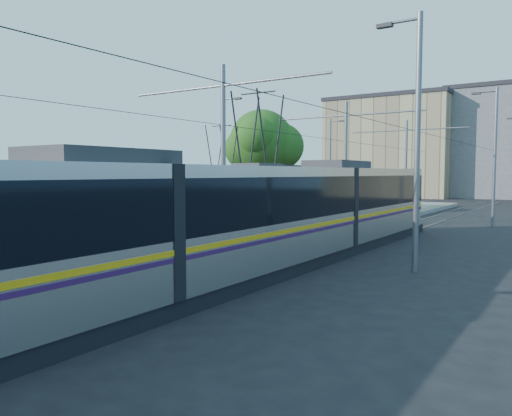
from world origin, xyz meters
The scene contains 12 objects.
ground centered at (0.00, 0.00, 0.00)m, with size 160.00×160.00×0.00m, color black.
platform centered at (0.00, 17.00, 0.15)m, with size 4.00×50.00×0.30m, color gray.
tactile_strip_left centered at (-1.45, 17.00, 0.30)m, with size 0.70×50.00×0.01m, color gray.
tactile_strip_right centered at (1.45, 17.00, 0.30)m, with size 0.70×50.00×0.01m, color gray.
rails centered at (0.00, 17.00, 0.02)m, with size 8.71×70.00×0.03m.
tram_left centered at (-3.60, 12.64, 1.71)m, with size 2.43×30.87×5.50m.
tram_right centered at (3.60, 4.96, 1.86)m, with size 2.43×29.11×5.50m.
catenary centered at (0.00, 14.15, 4.52)m, with size 9.20×70.00×7.00m.
street_lamps centered at (0.00, 21.00, 4.18)m, with size 15.18×38.22×8.00m.
shelter centered at (0.16, 15.17, 1.38)m, with size 0.84×1.06×2.05m.
tree centered at (-8.71, 25.09, 5.40)m, with size 5.50×5.09×7.99m.
building_left centered at (-10.00, 60.00, 6.63)m, with size 16.32×12.24×13.25m.
Camera 1 is at (11.84, -7.67, 3.11)m, focal length 35.00 mm.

